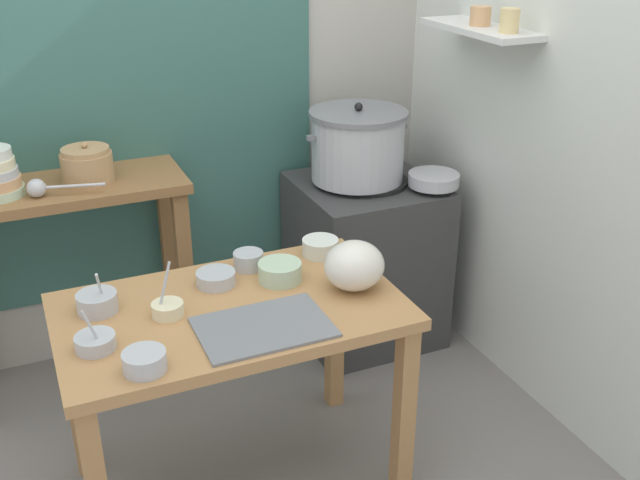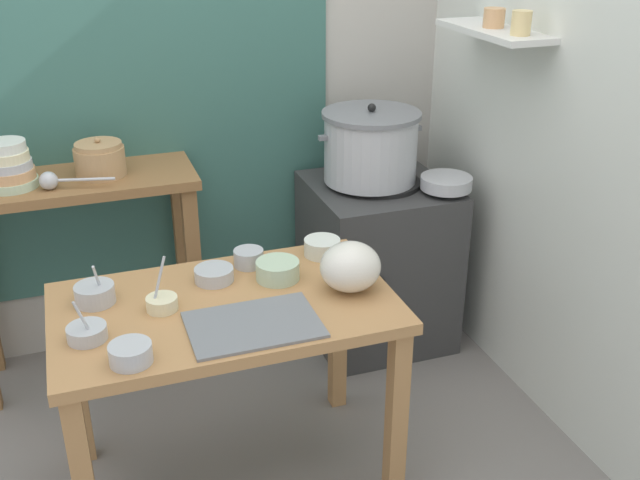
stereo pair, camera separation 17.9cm
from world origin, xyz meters
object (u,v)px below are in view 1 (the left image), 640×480
(clay_pot, at_px, (87,165))
(prep_bowl_2, at_px, (95,341))
(prep_bowl_6, at_px, (216,278))
(back_shelf_table, at_px, (67,237))
(steamer_pot, at_px, (358,145))
(serving_tray, at_px, (264,327))
(wide_pan, at_px, (434,179))
(prep_bowl_3, at_px, (167,308))
(prep_bowl_0, at_px, (280,271))
(ladle, at_px, (40,188))
(prep_bowl_1, at_px, (144,361))
(prep_bowl_4, at_px, (97,302))
(prep_bowl_5, at_px, (248,260))
(plastic_bag, at_px, (354,266))
(prep_bowl_7, at_px, (320,246))
(stove_block, at_px, (365,259))
(prep_table, at_px, (232,336))

(clay_pot, xyz_separation_m, prep_bowl_2, (-0.13, -0.94, -0.22))
(prep_bowl_6, bearing_deg, back_shelf_table, 120.61)
(steamer_pot, bearing_deg, serving_tray, -129.88)
(serving_tray, relative_size, wide_pan, 1.82)
(prep_bowl_3, distance_m, prep_bowl_6, 0.24)
(wide_pan, bearing_deg, prep_bowl_0, -153.13)
(ladle, distance_m, wide_pan, 1.60)
(steamer_pot, bearing_deg, back_shelf_table, 174.91)
(prep_bowl_1, distance_m, prep_bowl_4, 0.39)
(ladle, distance_m, prep_bowl_1, 1.03)
(clay_pot, bearing_deg, prep_bowl_4, -97.46)
(ladle, height_order, prep_bowl_4, ladle)
(prep_bowl_4, height_order, prep_bowl_5, prep_bowl_4)
(prep_bowl_0, bearing_deg, wide_pan, 26.87)
(clay_pot, relative_size, ladle, 0.72)
(plastic_bag, distance_m, prep_bowl_0, 0.26)
(prep_bowl_0, distance_m, prep_bowl_7, 0.24)
(back_shelf_table, height_order, prep_bowl_6, back_shelf_table)
(stove_block, xyz_separation_m, prep_bowl_4, (-1.25, -0.59, 0.37))
(prep_bowl_0, xyz_separation_m, prep_bowl_7, (0.21, 0.13, -0.00))
(steamer_pot, height_order, clay_pot, steamer_pot)
(wide_pan, xyz_separation_m, prep_bowl_4, (-1.48, -0.41, -0.05))
(back_shelf_table, relative_size, prep_bowl_3, 5.44)
(stove_block, height_order, prep_bowl_3, prep_bowl_3)
(steamer_pot, distance_m, serving_tray, 1.22)
(prep_table, bearing_deg, prep_bowl_1, -142.82)
(steamer_pot, xyz_separation_m, clay_pot, (-1.12, 0.11, 0.03))
(prep_bowl_2, relative_size, prep_bowl_4, 0.93)
(ladle, xyz_separation_m, prep_bowl_7, (0.90, -0.53, -0.18))
(clay_pot, bearing_deg, serving_tray, -71.25)
(ladle, bearing_deg, clay_pot, 28.59)
(prep_bowl_0, bearing_deg, prep_bowl_6, 164.48)
(stove_block, xyz_separation_m, prep_bowl_0, (-0.65, -0.63, 0.37))
(prep_table, bearing_deg, steamer_pot, 42.42)
(prep_bowl_6, bearing_deg, stove_block, 33.50)
(back_shelf_table, xyz_separation_m, clay_pot, (0.12, 0.00, 0.29))
(clay_pot, distance_m, prep_bowl_1, 1.13)
(stove_block, xyz_separation_m, prep_bowl_7, (-0.45, -0.50, 0.37))
(prep_bowl_4, relative_size, prep_bowl_6, 1.11)
(prep_table, distance_m, clay_pot, 0.98)
(serving_tray, xyz_separation_m, prep_bowl_7, (0.36, 0.40, 0.03))
(steamer_pot, relative_size, prep_bowl_0, 3.16)
(plastic_bag, bearing_deg, prep_bowl_3, 173.47)
(prep_table, xyz_separation_m, serving_tray, (0.05, -0.17, 0.12))
(back_shelf_table, distance_m, steamer_pot, 1.27)
(prep_bowl_4, bearing_deg, back_shelf_table, 91.65)
(prep_table, xyz_separation_m, back_shelf_table, (-0.41, 0.86, 0.07))
(prep_bowl_0, bearing_deg, stove_block, 43.93)
(back_shelf_table, xyz_separation_m, ladle, (-0.07, -0.10, 0.26))
(wide_pan, bearing_deg, stove_block, 141.35)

